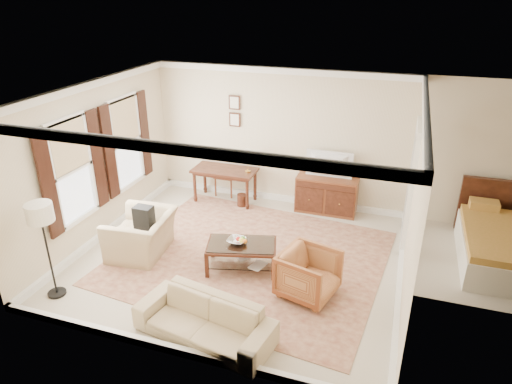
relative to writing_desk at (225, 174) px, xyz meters
The scene contains 20 objects.
room_shell 2.97m from the writing_desk, 61.84° to the right, with size 5.51×5.01×2.91m.
window_front 3.31m from the writing_desk, 120.12° to the right, with size 0.12×1.56×1.80m, color #CCB284, non-canonical shape.
window_rear 2.17m from the writing_desk, 144.12° to the right, with size 0.12×1.56×1.80m, color #CCB284, non-canonical shape.
doorway 3.88m from the writing_desk, ahead, with size 0.10×1.12×2.25m, color white, non-canonical shape.
rug 2.48m from the writing_desk, 57.90° to the right, with size 4.48×3.84×0.01m, color brown.
writing_desk is the anchor object (origin of this frame).
desk_chair 0.39m from the writing_desk, 107.74° to the left, with size 0.45×0.45×1.05m, color brown, non-canonical shape.
desk_lamp 0.64m from the writing_desk, ahead, with size 0.32×0.32×0.50m, color silver, non-canonical shape.
framed_prints 1.37m from the writing_desk, 76.40° to the left, with size 0.25×0.04×0.68m, color #4D2416, non-canonical shape.
sideboard 2.23m from the writing_desk, ahead, with size 1.26×0.48×0.77m, color brown.
tv 2.29m from the writing_desk, ahead, with size 0.91×0.52×0.12m, color black.
coffee_table 2.72m from the writing_desk, 62.25° to the right, with size 1.27×0.94×0.48m.
fruit_bowl 2.68m from the writing_desk, 63.86° to the right, with size 0.42×0.42×0.10m, color silver.
book_a 2.68m from the writing_desk, 63.94° to the right, with size 0.28×0.04×0.38m, color brown.
book_b 2.91m from the writing_desk, 59.10° to the right, with size 0.28×0.03×0.38m, color brown.
striped_armchair 3.71m from the writing_desk, 48.03° to the right, with size 0.80×0.75×0.82m, color brown.
club_armchair 2.55m from the writing_desk, 103.27° to the right, with size 1.15×0.74×1.00m, color tan.
backpack 2.53m from the writing_desk, 101.39° to the right, with size 0.32×0.22×0.40m, color black.
sofa 4.33m from the writing_desk, 71.78° to the right, with size 1.90×0.56×0.74m, color tan.
floor_lamp 4.21m from the writing_desk, 107.07° to the right, with size 0.38×0.38×1.56m.
Camera 1 is at (2.44, -6.44, 4.37)m, focal length 32.00 mm.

